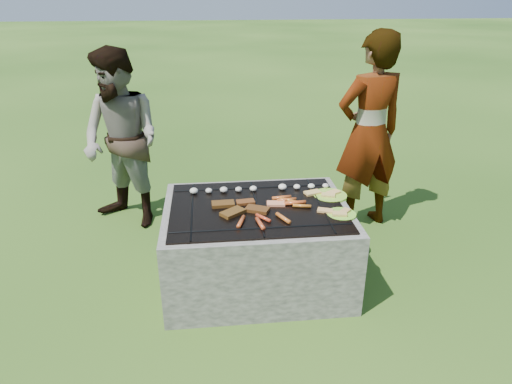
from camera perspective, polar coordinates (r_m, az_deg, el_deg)
The scene contains 10 objects.
lawn at distance 3.51m, azimuth 0.09°, elevation -10.83°, with size 60.00×60.00×0.00m, color #214310.
fire_pit at distance 3.35m, azimuth 0.09°, elevation -6.88°, with size 1.30×1.00×0.62m.
mushrooms at distance 3.43m, azimuth -0.10°, elevation 0.46°, with size 1.05×0.06×0.04m.
pork_slabs at distance 3.15m, azimuth -2.19°, elevation -1.97°, with size 0.40×0.29×0.02m.
sausages at distance 3.12m, azimuth 2.73°, elevation -2.23°, with size 0.54×0.48×0.03m.
bread_on_grate at distance 3.27m, azimuth 5.54°, elevation -1.13°, with size 0.45×0.40×0.02m.
plate_far at distance 3.41m, azimuth 9.26°, elevation -0.40°, with size 0.28×0.28×0.03m.
plate_near at distance 3.15m, azimuth 10.63°, elevation -2.71°, with size 0.22×0.22×0.03m.
cook at distance 4.08m, azimuth 13.94°, elevation 7.12°, with size 0.63×0.41×1.72m, color gray.
bystander at distance 4.17m, azimuth -16.42°, elevation 6.15°, with size 0.77×0.60×1.58m, color gray.
Camera 1 is at (-0.31, -2.85, 2.01)m, focal length 32.00 mm.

